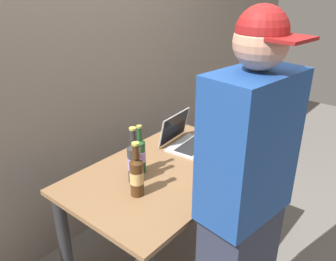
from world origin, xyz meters
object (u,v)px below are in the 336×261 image
(laptop, at_px, (185,139))
(beer_bottle_amber, at_px, (137,175))
(beer_bottle_green, at_px, (134,161))
(coffee_mug, at_px, (208,176))
(beer_bottle_brown, at_px, (140,154))
(person_figure, at_px, (243,208))

(laptop, relative_size, beer_bottle_amber, 1.11)
(laptop, height_order, beer_bottle_green, beer_bottle_green)
(laptop, xyz_separation_m, beer_bottle_amber, (-0.62, -0.16, 0.07))
(laptop, distance_m, coffee_mug, 0.48)
(laptop, bearing_deg, beer_bottle_green, -173.89)
(coffee_mug, bearing_deg, laptop, 53.13)
(beer_bottle_amber, height_order, beer_bottle_green, beer_bottle_green)
(beer_bottle_amber, bearing_deg, beer_bottle_brown, 39.52)
(beer_bottle_brown, xyz_separation_m, coffee_mug, (0.15, -0.37, -0.07))
(beer_bottle_brown, height_order, person_figure, person_figure)
(beer_bottle_brown, bearing_deg, beer_bottle_green, -154.47)
(beer_bottle_amber, relative_size, beer_bottle_green, 0.93)
(beer_bottle_green, height_order, coffee_mug, beer_bottle_green)
(beer_bottle_brown, relative_size, person_figure, 0.17)
(beer_bottle_green, distance_m, person_figure, 0.65)
(person_figure, distance_m, coffee_mug, 0.41)
(beer_bottle_green, relative_size, person_figure, 0.19)
(coffee_mug, bearing_deg, beer_bottle_brown, 112.50)
(beer_bottle_amber, height_order, coffee_mug, beer_bottle_amber)
(laptop, distance_m, beer_bottle_brown, 0.45)
(beer_bottle_brown, bearing_deg, laptop, 1.65)
(person_figure, relative_size, coffee_mug, 15.09)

